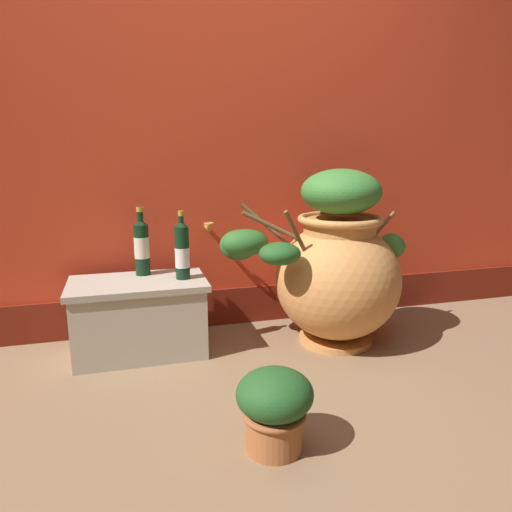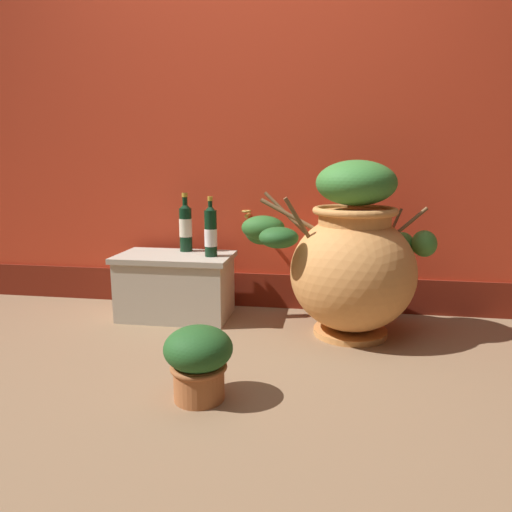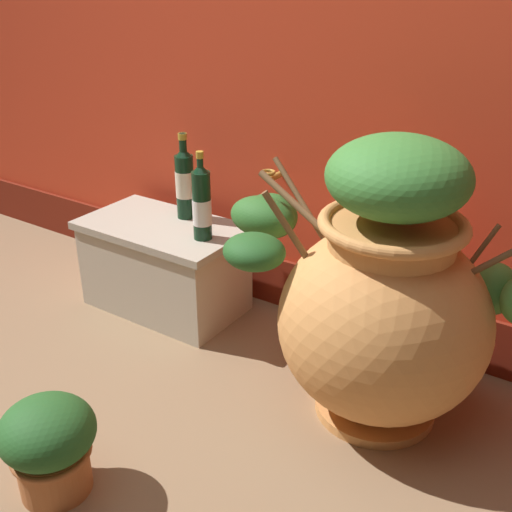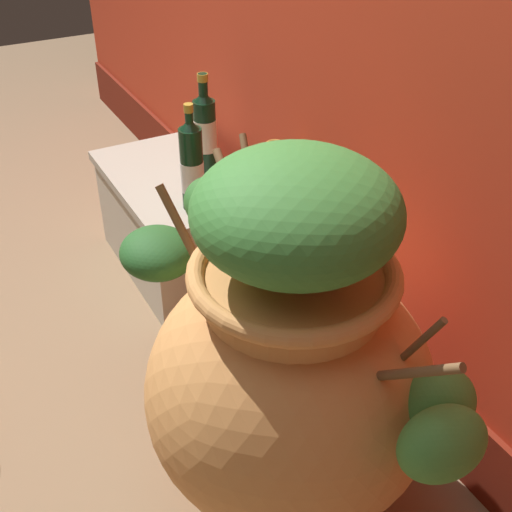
# 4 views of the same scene
# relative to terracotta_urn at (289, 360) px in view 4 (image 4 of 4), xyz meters

# --- Properties ---
(terracotta_urn) EXTENTS (1.01, 0.63, 0.89)m
(terracotta_urn) POSITION_rel_terracotta_urn_xyz_m (0.00, 0.00, 0.00)
(terracotta_urn) COLOR #D68E4C
(terracotta_urn) RESTS_ON ground_plane
(stone_ledge) EXTENTS (0.65, 0.38, 0.37)m
(stone_ledge) POSITION_rel_terracotta_urn_xyz_m (-0.98, 0.13, -0.20)
(stone_ledge) COLOR beige
(stone_ledge) RESTS_ON ground_plane
(wine_bottle_left) EXTENTS (0.07, 0.07, 0.34)m
(wine_bottle_left) POSITION_rel_terracotta_urn_xyz_m (-0.94, 0.24, 0.12)
(wine_bottle_left) COLOR black
(wine_bottle_left) RESTS_ON stone_ledge
(wine_bottle_middle) EXTENTS (0.07, 0.07, 0.33)m
(wine_bottle_middle) POSITION_rel_terracotta_urn_xyz_m (-0.76, 0.11, 0.11)
(wine_bottle_middle) COLOR black
(wine_bottle_middle) RESTS_ON stone_ledge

